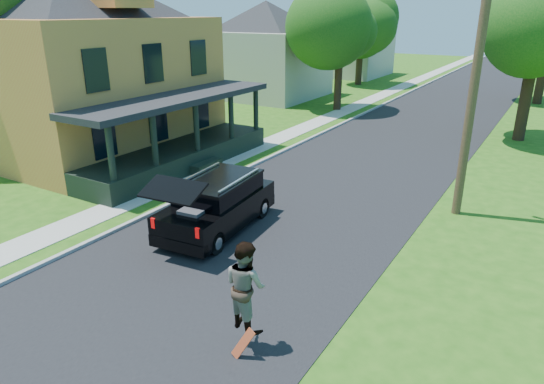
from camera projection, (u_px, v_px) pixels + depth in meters
The scene contains 15 objects.
ground at pixel (224, 261), 13.43m from camera, with size 140.00×140.00×0.00m, color #215310.
street at pixel (420, 124), 29.45m from camera, with size 8.00×120.00×0.02m, color black.
curb at pixel (358, 117), 31.41m from camera, with size 0.15×120.00×0.12m, color gray.
sidewalk at pixel (336, 115), 32.16m from camera, with size 1.30×120.00×0.03m, color #9C9D94.
front_walk at pixel (138, 157), 22.84m from camera, with size 6.50×1.20×0.03m, color #9C9D94.
main_house at pixel (76, 46), 22.70m from camera, with size 15.56×15.56×10.10m.
neighbor_house_mid at pixel (266, 42), 37.71m from camera, with size 12.78×12.78×8.30m.
neighbor_house_far at pixel (347, 34), 50.52m from camera, with size 12.78×12.78×8.30m.
black_suv at pixel (217, 204), 15.08m from camera, with size 2.26×4.95×2.24m.
skateboarder at pixel (245, 285), 9.67m from camera, with size 1.12×0.99×1.91m.
skateboard at pixel (243, 344), 9.59m from camera, with size 0.48×0.27×0.69m.
tree_left_mid at pixel (340, 28), 31.94m from camera, with size 5.50×5.39×8.40m.
tree_left_far at pixel (362, 19), 43.25m from camera, with size 6.22×6.27×8.74m.
tree_right_near at pixel (537, 33), 24.11m from camera, with size 5.57×5.52×8.21m.
utility_pole_near at pixel (478, 57), 14.78m from camera, with size 1.78×0.48×10.04m.
Camera 1 is at (7.30, -9.49, 6.52)m, focal length 32.00 mm.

